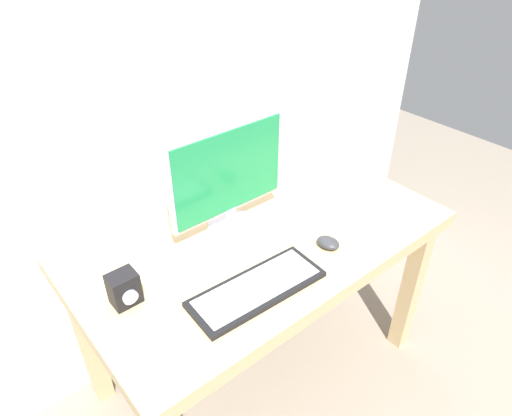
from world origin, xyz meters
The scene contains 7 objects.
ground_plane centered at (0.00, 0.00, 0.00)m, with size 6.00×6.00×0.00m, color gray.
wall_back centered at (0.00, 0.43, 1.50)m, with size 2.84×0.04×3.00m, color silver.
desk centered at (0.00, 0.00, 0.67)m, with size 1.35×0.78×0.77m.
monitor centered at (-0.06, 0.11, 0.98)m, with size 0.47×0.18×0.40m.
keyboard_primary centered at (-0.20, -0.22, 0.78)m, with size 0.45×0.19×0.02m.
mouse centered at (0.14, -0.21, 0.78)m, with size 0.06×0.08×0.03m, color #333338.
audio_controller centered at (-0.53, 0.00, 0.82)m, with size 0.09×0.08×0.11m.
Camera 1 is at (-0.86, -1.02, 1.81)m, focal length 32.45 mm.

